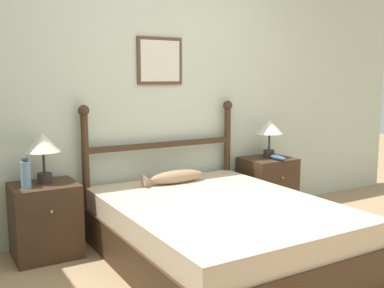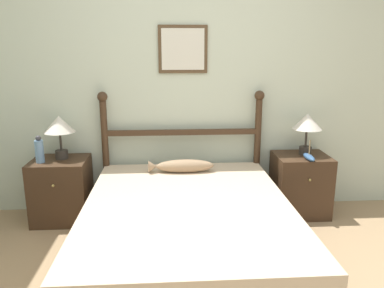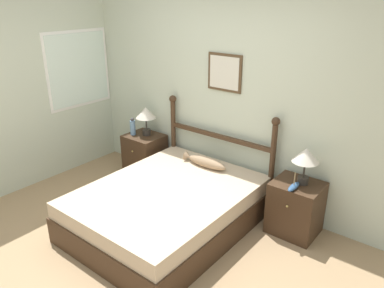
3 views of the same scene
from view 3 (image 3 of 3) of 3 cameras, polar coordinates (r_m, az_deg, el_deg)
ground_plane at (r=3.89m, az=-10.46°, el=-16.65°), size 16.00×16.00×0.00m
wall_back at (r=4.49m, az=5.17°, el=7.40°), size 6.40×0.08×2.55m
bed at (r=4.14m, az=-3.76°, el=-9.70°), size 1.53×1.96×0.47m
headboard at (r=4.60m, az=4.04°, el=-0.08°), size 1.56×0.09×1.18m
nightstand_left at (r=5.30m, az=-7.19°, el=-1.62°), size 0.50×0.46×0.58m
nightstand_right at (r=4.17m, az=15.48°, el=-9.34°), size 0.50×0.46×0.58m
table_lamp_left at (r=5.11m, az=-7.05°, el=4.51°), size 0.27×0.27×0.40m
table_lamp_right at (r=3.91m, az=16.95°, el=-1.93°), size 0.27×0.27×0.40m
bottle at (r=5.21m, az=-9.03°, el=2.58°), size 0.07×0.07×0.24m
model_boat at (r=3.90m, az=15.24°, el=-6.28°), size 0.07×0.23×0.18m
fish_pillow at (r=4.48m, az=2.01°, el=-2.76°), size 0.59×0.13×0.12m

